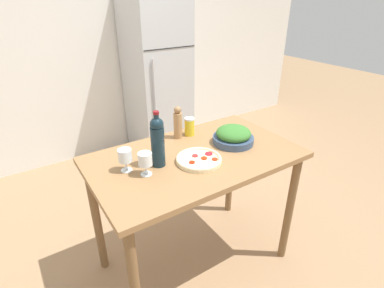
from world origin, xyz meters
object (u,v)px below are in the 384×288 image
at_px(pepper_mill, 178,123).
at_px(homemade_pizza, 199,159).
at_px(refrigerator, 157,80).
at_px(wine_bottle, 158,141).
at_px(wine_glass_far, 125,156).
at_px(salt_canister, 189,126).
at_px(salad_bowl, 234,136).
at_px(wine_glass_near, 145,160).

bearing_deg(pepper_mill, homemade_pizza, -100.71).
distance_m(pepper_mill, homemade_pizza, 0.37).
distance_m(refrigerator, homemade_pizza, 1.94).
bearing_deg(wine_bottle, wine_glass_far, 166.10).
bearing_deg(wine_glass_far, salt_canister, 20.09).
bearing_deg(wine_glass_far, wine_bottle, -13.90).
height_order(refrigerator, homemade_pizza, refrigerator).
xyz_separation_m(wine_bottle, homemade_pizza, (0.22, -0.10, -0.14)).
bearing_deg(wine_bottle, salad_bowl, -2.16).
relative_size(refrigerator, wine_glass_near, 13.49).
xyz_separation_m(wine_glass_near, pepper_mill, (0.39, 0.31, 0.02)).
bearing_deg(salad_bowl, salt_canister, 123.09).
distance_m(wine_bottle, wine_glass_near, 0.14).
distance_m(wine_glass_far, salad_bowl, 0.74).
xyz_separation_m(refrigerator, wine_glass_far, (-1.06, -1.69, 0.10)).
distance_m(refrigerator, wine_glass_near, 2.04).
distance_m(pepper_mill, salt_canister, 0.10).
xyz_separation_m(pepper_mill, salt_canister, (0.09, -0.01, -0.04)).
distance_m(refrigerator, salt_canister, 1.56).
height_order(refrigerator, wine_glass_near, refrigerator).
xyz_separation_m(pepper_mill, salad_bowl, (0.27, -0.28, -0.06)).
relative_size(wine_glass_far, salt_canister, 1.05).
xyz_separation_m(wine_glass_near, wine_glass_far, (-0.08, 0.10, 0.00)).
height_order(wine_glass_near, homemade_pizza, wine_glass_near).
distance_m(wine_bottle, pepper_mill, 0.39).
distance_m(wine_bottle, salad_bowl, 0.56).
relative_size(homemade_pizza, salt_canister, 2.13).
height_order(homemade_pizza, salt_canister, salt_canister).
distance_m(wine_glass_near, wine_glass_far, 0.13).
height_order(pepper_mill, homemade_pizza, pepper_mill).
bearing_deg(homemade_pizza, wine_glass_near, 172.27).
relative_size(wine_glass_near, pepper_mill, 0.59).
distance_m(refrigerator, wine_bottle, 1.95).
height_order(wine_glass_near, wine_glass_far, same).
bearing_deg(pepper_mill, refrigerator, 68.25).
height_order(wine_bottle, salad_bowl, wine_bottle).
height_order(wine_glass_near, salt_canister, wine_glass_near).
bearing_deg(pepper_mill, wine_bottle, -137.94).
distance_m(refrigerator, salad_bowl, 1.78).
xyz_separation_m(refrigerator, wine_glass_near, (-0.98, -1.79, 0.10)).
bearing_deg(wine_glass_near, refrigerator, 61.20).
relative_size(refrigerator, pepper_mill, 7.98).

